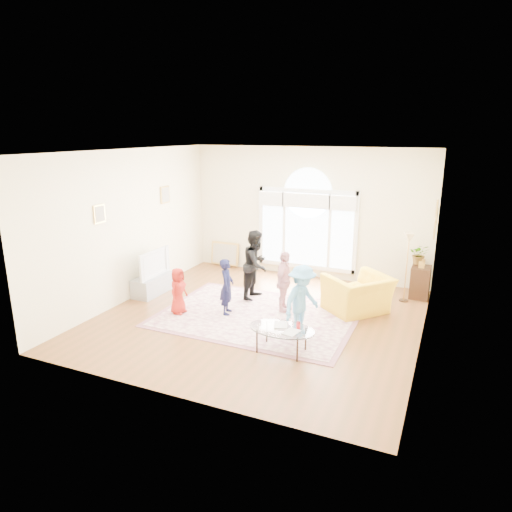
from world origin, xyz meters
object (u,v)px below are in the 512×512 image
at_px(area_rug, 257,316).
at_px(tv_console, 152,285).
at_px(coffee_table, 282,329).
at_px(television, 151,263).
at_px(armchair, 358,294).

xyz_separation_m(area_rug, tv_console, (-2.69, 0.24, 0.20)).
bearing_deg(coffee_table, area_rug, 129.83).
height_order(tv_console, television, television).
bearing_deg(tv_console, area_rug, -5.20).
height_order(area_rug, television, television).
distance_m(area_rug, television, 2.79).
relative_size(area_rug, tv_console, 3.60).
relative_size(area_rug, television, 3.45).
relative_size(coffee_table, armchair, 0.96).
xyz_separation_m(area_rug, armchair, (1.76, 1.03, 0.37)).
bearing_deg(television, area_rug, -5.21).
xyz_separation_m(television, armchair, (4.44, 0.78, -0.34)).
xyz_separation_m(area_rug, coffee_table, (0.97, -1.22, 0.39)).
relative_size(tv_console, coffee_table, 0.89).
height_order(area_rug, tv_console, tv_console).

